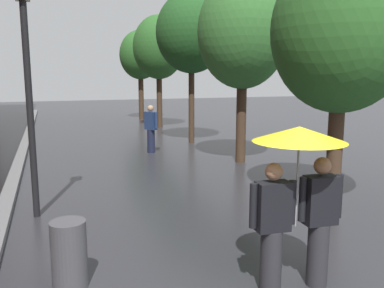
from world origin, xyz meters
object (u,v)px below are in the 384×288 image
Objects in this scene: street_tree_3 at (159,48)px; street_tree_4 at (140,55)px; couple_under_umbrella at (298,183)px; street_tree_0 at (342,32)px; street_lamp_post at (28,84)px; pedestrian_walking_midground at (151,129)px; litter_bin at (69,254)px; street_tree_2 at (191,33)px; street_tree_1 at (243,33)px.

street_tree_3 is 1.06× the size of street_tree_4.
street_tree_4 is at bearing 82.93° from couple_under_umbrella.
street_tree_0 is 0.96× the size of street_tree_4.
street_lamp_post is (-5.55, -11.88, -1.45)m from street_tree_3.
street_tree_0 reaches higher than pedestrian_walking_midground.
street_tree_0 is at bearing -73.06° from pedestrian_walking_midground.
street_tree_4 is 1.23× the size of street_lamp_post.
pedestrian_walking_midground reaches higher than litter_bin.
street_tree_4 is 20.17m from couple_under_umbrella.
litter_bin is at bearing -117.19° from street_tree_2.
pedestrian_walking_midground is at bearing -107.43° from street_tree_3.
street_tree_1 is 3.40× the size of pedestrian_walking_midground.
street_tree_3 is 15.99m from litter_bin.
street_tree_4 is 2.56× the size of couple_under_umbrella.
street_tree_2 reaches higher than street_tree_3.
street_tree_1 is 8.80m from street_tree_3.
street_tree_0 is 13.21m from street_tree_3.
street_tree_2 reaches higher than litter_bin.
street_tree_2 is (-0.20, 3.92, 0.35)m from street_tree_1.
street_tree_0 is 2.47× the size of couple_under_umbrella.
street_tree_1 is 6.64m from street_lamp_post.
street_tree_0 reaches higher than litter_bin.
street_tree_4 is (-0.07, 17.37, 0.31)m from street_tree_0.
street_tree_3 is at bearing 64.97° from street_lamp_post.
couple_under_umbrella is at bearing -98.97° from street_tree_3.
street_tree_2 reaches higher than street_tree_4.
street_tree_4 is 11.15m from pedestrian_walking_midground.
street_tree_0 is 6.15m from litter_bin.
street_lamp_post is 3.54m from litter_bin.
street_tree_1 reaches higher than street_lamp_post.
street_tree_3 is 3.40× the size of pedestrian_walking_midground.
street_tree_0 reaches higher than street_lamp_post.
pedestrian_walking_midground is at bearing 106.94° from street_tree_0.
street_tree_2 is 1.10× the size of street_tree_4.
street_tree_2 is at bearing 92.90° from street_tree_1.
pedestrian_walking_midground is at bearing -142.47° from street_tree_2.
street_tree_2 reaches higher than couple_under_umbrella.
street_tree_3 reaches higher than street_tree_4.
street_tree_3 reaches higher than street_lamp_post.
street_tree_3 is at bearing 70.96° from litter_bin.
couple_under_umbrella is (-2.54, -2.50, -2.07)m from street_tree_0.
street_tree_4 is (-0.19, 12.97, -0.09)m from street_tree_1.
street_tree_1 is at bearing -89.16° from street_tree_4.
pedestrian_walking_midground is at bearing 57.14° from street_lamp_post.
street_lamp_post is at bearing -128.28° from street_tree_2.
litter_bin is at bearing -109.04° from street_tree_3.
litter_bin is (0.46, -2.86, -2.03)m from street_lamp_post.
street_tree_2 is at bearing -90.24° from street_tree_3.
street_tree_2 reaches higher than pedestrian_walking_midground.
street_tree_2 is at bearing -90.05° from street_tree_4.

